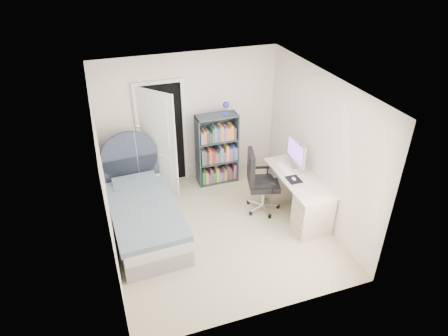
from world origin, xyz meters
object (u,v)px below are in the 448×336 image
object	(u,v)px
bookcase	(218,152)
office_chair	(259,179)
floor_lamp	(140,168)
bed	(144,213)
desk	(297,193)
nightstand	(124,175)

from	to	relation	value
bookcase	office_chair	world-z (taller)	bookcase
floor_lamp	office_chair	bearing A→B (deg)	-30.04
bookcase	office_chair	size ratio (longest dim) A/B	1.44
floor_lamp	bed	bearing A→B (deg)	-96.71
bed	office_chair	distance (m)	2.01
floor_lamp	bookcase	world-z (taller)	bookcase
bed	floor_lamp	world-z (taller)	floor_lamp
bed	desk	size ratio (longest dim) A/B	1.44
bed	nightstand	xyz separation A→B (m)	(-0.18, 1.15, 0.09)
bed	office_chair	size ratio (longest dim) A/B	1.92
office_chair	desk	bearing A→B (deg)	-27.71
desk	nightstand	bearing A→B (deg)	149.89
nightstand	office_chair	xyz separation A→B (m)	(2.16, -1.28, 0.25)
bed	desk	world-z (taller)	bed
floor_lamp	desk	world-z (taller)	floor_lamp
desk	office_chair	bearing A→B (deg)	152.29
nightstand	office_chair	distance (m)	2.52
floor_lamp	bookcase	xyz separation A→B (m)	(1.50, 0.05, 0.04)
nightstand	floor_lamp	size ratio (longest dim) A/B	0.40
floor_lamp	desk	bearing A→B (deg)	-29.49
office_chair	bookcase	bearing A→B (deg)	108.08
nightstand	bed	bearing A→B (deg)	-81.19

